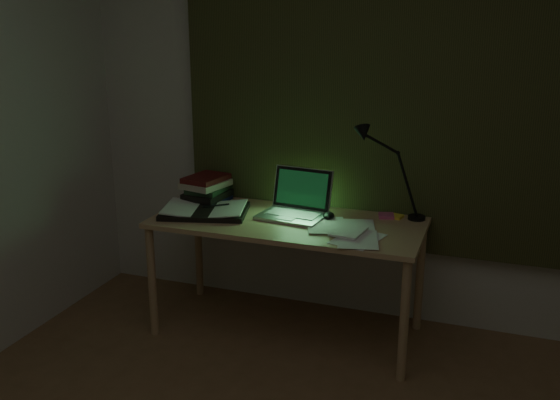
% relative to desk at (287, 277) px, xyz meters
% --- Properties ---
extents(wall_back, '(3.50, 0.00, 2.50)m').
position_rel_desk_xyz_m(wall_back, '(0.37, 0.40, 0.91)').
color(wall_back, beige).
rests_on(wall_back, ground).
extents(curtain, '(2.20, 0.06, 2.00)m').
position_rel_desk_xyz_m(curtain, '(0.37, 0.36, 1.11)').
color(curtain, '#33371B').
rests_on(curtain, wall_back).
extents(desk, '(1.47, 0.64, 0.67)m').
position_rel_desk_xyz_m(desk, '(0.00, 0.00, 0.00)').
color(desk, tan).
rests_on(desk, floor).
extents(laptop, '(0.40, 0.43, 0.25)m').
position_rel_desk_xyz_m(laptop, '(0.00, 0.05, 0.46)').
color(laptop, silver).
rests_on(laptop, desk).
extents(open_textbook, '(0.54, 0.44, 0.04)m').
position_rel_desk_xyz_m(open_textbook, '(-0.48, -0.04, 0.36)').
color(open_textbook, silver).
rests_on(open_textbook, desk).
extents(book_stack, '(0.25, 0.28, 0.17)m').
position_rel_desk_xyz_m(book_stack, '(-0.56, 0.17, 0.42)').
color(book_stack, silver).
rests_on(book_stack, desk).
extents(loose_papers, '(0.34, 0.36, 0.02)m').
position_rel_desk_xyz_m(loose_papers, '(0.32, -0.08, 0.34)').
color(loose_papers, white).
rests_on(loose_papers, desk).
extents(mouse, '(0.08, 0.11, 0.04)m').
position_rel_desk_xyz_m(mouse, '(0.20, 0.10, 0.35)').
color(mouse, black).
rests_on(mouse, desk).
extents(sticky_yellow, '(0.08, 0.08, 0.02)m').
position_rel_desk_xyz_m(sticky_yellow, '(0.55, 0.25, 0.34)').
color(sticky_yellow, yellow).
rests_on(sticky_yellow, desk).
extents(sticky_pink, '(0.10, 0.10, 0.02)m').
position_rel_desk_xyz_m(sticky_pink, '(0.50, 0.24, 0.34)').
color(sticky_pink, '#D85486').
rests_on(sticky_pink, desk).
extents(desk_lamp, '(0.36, 0.29, 0.51)m').
position_rel_desk_xyz_m(desk_lamp, '(0.66, 0.26, 0.59)').
color(desk_lamp, black).
rests_on(desk_lamp, desk).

